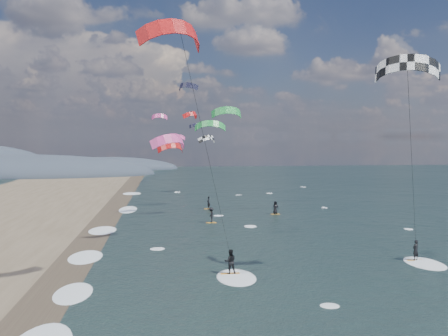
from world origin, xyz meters
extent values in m
plane|color=black|center=(0.00, 0.00, 0.00)|extent=(260.00, 260.00, 0.00)
cube|color=#382D23|center=(-12.00, 10.00, 0.00)|extent=(3.00, 240.00, 0.00)
ellipsoid|color=#3D4756|center=(-40.00, 100.00, 0.00)|extent=(64.00, 24.00, 10.00)
ellipsoid|color=#3D4756|center=(-22.00, 120.00, 0.00)|extent=(40.00, 18.00, 7.00)
cube|color=orange|center=(13.31, 11.03, 0.03)|extent=(1.24, 0.37, 0.05)
imported|color=black|center=(13.31, 11.03, 0.82)|extent=(0.65, 0.55, 1.53)
ellipsoid|color=white|center=(13.61, 10.23, 0.00)|extent=(2.60, 4.20, 0.12)
cylinder|color=black|center=(11.31, 8.03, 7.53)|extent=(0.02, 0.02, 14.39)
cube|color=orange|center=(-0.92, 8.99, 0.03)|extent=(1.29, 0.40, 0.06)
imported|color=black|center=(-0.92, 8.99, 0.88)|extent=(0.82, 0.65, 1.64)
ellipsoid|color=white|center=(-0.62, 8.19, 0.00)|extent=(2.60, 4.20, 0.12)
cylinder|color=black|center=(-2.67, 5.99, 8.19)|extent=(0.02, 0.02, 15.44)
cube|color=orange|center=(-0.43, 29.12, 0.03)|extent=(1.10, 0.35, 0.05)
imported|color=black|center=(-0.43, 29.12, 0.86)|extent=(0.67, 1.09, 1.63)
cube|color=orange|center=(7.74, 34.23, 0.03)|extent=(1.10, 0.35, 0.05)
imported|color=black|center=(7.74, 34.23, 0.81)|extent=(0.81, 0.60, 1.51)
cube|color=orange|center=(0.14, 39.53, 0.03)|extent=(1.10, 0.35, 0.05)
imported|color=black|center=(0.14, 39.53, 0.83)|extent=(0.54, 0.66, 1.57)
ellipsoid|color=white|center=(-10.80, 6.00, 0.00)|extent=(2.40, 5.40, 0.11)
ellipsoid|color=white|center=(-10.80, 15.00, 0.00)|extent=(2.40, 5.40, 0.11)
ellipsoid|color=white|center=(-10.80, 26.00, 0.00)|extent=(2.40, 5.40, 0.11)
ellipsoid|color=white|center=(-10.80, 40.00, 0.00)|extent=(2.40, 5.40, 0.11)
ellipsoid|color=white|center=(-10.80, 58.00, 0.00)|extent=(2.40, 5.40, 0.11)
camera|label=1|loc=(-5.11, -23.85, 9.28)|focal=40.00mm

